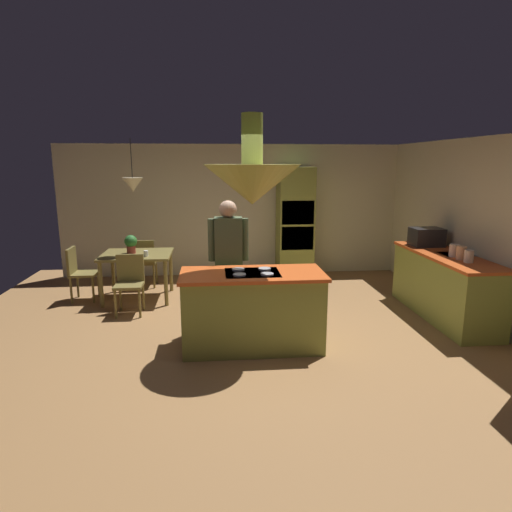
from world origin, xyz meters
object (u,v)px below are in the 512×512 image
at_px(chair_by_back_wall, 144,260).
at_px(chair_at_corner, 79,270).
at_px(canister_flour, 469,256).
at_px(canister_sugar, 461,253).
at_px(kitchen_island, 252,310).
at_px(person_at_island, 228,256).
at_px(canister_tea, 454,251).
at_px(chair_facing_island, 130,280).
at_px(microwave_on_counter, 427,237).
at_px(dining_table, 137,259).
at_px(potted_plant_on_table, 131,243).
at_px(cup_on_table, 146,253).
at_px(oven_tower, 295,223).

distance_m(chair_by_back_wall, chair_at_corner, 1.16).
height_order(canister_flour, canister_sugar, canister_sugar).
xyz_separation_m(kitchen_island, canister_flour, (2.84, 0.27, 0.54)).
xyz_separation_m(person_at_island, canister_tea, (3.10, -0.04, 0.02)).
height_order(kitchen_island, chair_facing_island, kitchen_island).
height_order(chair_at_corner, microwave_on_counter, microwave_on_counter).
relative_size(dining_table, potted_plant_on_table, 3.68).
bearing_deg(chair_by_back_wall, person_at_island, 124.17).
relative_size(chair_by_back_wall, potted_plant_on_table, 2.90).
height_order(kitchen_island, canister_flour, canister_flour).
height_order(person_at_island, potted_plant_on_table, person_at_island).
distance_m(potted_plant_on_table, cup_on_table, 0.39).
relative_size(dining_table, chair_facing_island, 1.27).
relative_size(kitchen_island, canister_flour, 10.39).
height_order(kitchen_island, canister_tea, canister_tea).
relative_size(oven_tower, potted_plant_on_table, 7.07).
distance_m(dining_table, canister_sugar, 4.84).
bearing_deg(oven_tower, canister_sugar, -58.08).
bearing_deg(dining_table, canister_flour, -21.95).
distance_m(chair_facing_island, cup_on_table, 0.58).
xyz_separation_m(chair_facing_island, chair_at_corner, (-0.93, 0.69, 0.00)).
xyz_separation_m(chair_by_back_wall, canister_tea, (4.54, -2.16, 0.51)).
xyz_separation_m(canister_flour, canister_tea, (0.00, 0.36, 0.00)).
bearing_deg(oven_tower, cup_on_table, -152.22).
bearing_deg(dining_table, oven_tower, 22.21).
bearing_deg(kitchen_island, cup_on_table, 129.13).
distance_m(kitchen_island, potted_plant_on_table, 2.81).
bearing_deg(canister_tea, person_at_island, 179.29).
bearing_deg(chair_facing_island, canister_tea, -9.72).
bearing_deg(dining_table, person_at_island, -44.80).
bearing_deg(chair_by_back_wall, potted_plant_on_table, 82.54).
bearing_deg(cup_on_table, microwave_on_counter, -5.62).
bearing_deg(chair_at_corner, dining_table, -90.00).
bearing_deg(oven_tower, microwave_on_counter, -46.09).
distance_m(chair_facing_island, canister_flour, 4.71).
bearing_deg(microwave_on_counter, chair_facing_island, -179.64).
bearing_deg(person_at_island, canister_sugar, -4.03).
bearing_deg(kitchen_island, canister_flour, 5.43).
bearing_deg(person_at_island, cup_on_table, 136.46).
relative_size(kitchen_island, dining_table, 1.54).
bearing_deg(potted_plant_on_table, canister_flour, -21.81).
xyz_separation_m(oven_tower, chair_facing_island, (-2.80, -1.84, -0.56)).
relative_size(kitchen_island, potted_plant_on_table, 5.68).
bearing_deg(chair_facing_island, microwave_on_counter, 0.36).
xyz_separation_m(canister_flour, microwave_on_counter, (0.00, 1.17, 0.06)).
bearing_deg(cup_on_table, canister_tea, -15.82).
bearing_deg(cup_on_table, chair_facing_island, -111.87).
distance_m(potted_plant_on_table, canister_sugar, 4.92).
height_order(oven_tower, canister_tea, oven_tower).
xyz_separation_m(chair_by_back_wall, chair_at_corner, (-0.93, -0.69, 0.00)).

